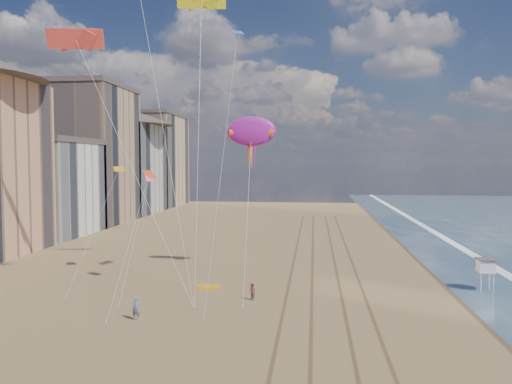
# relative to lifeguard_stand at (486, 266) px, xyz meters

# --- Properties ---
(ground) EXTENTS (260.00, 260.00, 0.00)m
(ground) POSITION_rel_lifeguard_stand_xyz_m (-18.32, -23.19, -2.46)
(ground) COLOR brown
(ground) RESTS_ON ground
(wet_sand) EXTENTS (260.00, 260.00, 0.00)m
(wet_sand) POSITION_rel_lifeguard_stand_xyz_m (0.68, 16.81, -2.46)
(wet_sand) COLOR #42301E
(wet_sand) RESTS_ON ground
(foam) EXTENTS (260.00, 260.00, 0.00)m
(foam) POSITION_rel_lifeguard_stand_xyz_m (4.88, 16.81, -2.46)
(foam) COLOR white
(foam) RESTS_ON ground
(tracks) EXTENTS (7.68, 120.00, 0.01)m
(tracks) POSITION_rel_lifeguard_stand_xyz_m (-15.77, 6.81, -2.45)
(tracks) COLOR brown
(tracks) RESTS_ON ground
(buildings) EXTENTS (34.72, 131.35, 29.00)m
(buildings) POSITION_rel_lifeguard_stand_xyz_m (-64.05, 42.39, 11.09)
(buildings) COLOR #C6B284
(buildings) RESTS_ON ground
(lifeguard_stand) EXTENTS (1.77, 1.77, 3.19)m
(lifeguard_stand) POSITION_rel_lifeguard_stand_xyz_m (0.00, 0.00, 0.00)
(lifeguard_stand) COLOR silver
(lifeguard_stand) RESTS_ON ground
(grounded_kite) EXTENTS (2.33, 1.58, 0.25)m
(grounded_kite) POSITION_rel_lifeguard_stand_xyz_m (-27.52, -2.28, -2.33)
(grounded_kite) COLOR orange
(grounded_kite) RESTS_ON ground
(show_kite) EXTENTS (5.01, 7.33, 20.34)m
(show_kite) POSITION_rel_lifeguard_stand_xyz_m (-24.06, 4.96, 13.75)
(show_kite) COLOR #9C1892
(show_kite) RESTS_ON ground
(kite_flyer_a) EXTENTS (0.76, 0.56, 1.91)m
(kite_flyer_a) POSITION_rel_lifeguard_stand_xyz_m (-31.20, -13.00, -1.51)
(kite_flyer_a) COLOR slate
(kite_flyer_a) RESTS_ON ground
(kite_flyer_b) EXTENTS (0.98, 0.99, 1.61)m
(kite_flyer_b) POSITION_rel_lifeguard_stand_xyz_m (-22.58, -6.21, -1.66)
(kite_flyer_b) COLOR #98564D
(kite_flyer_b) RESTS_ON ground
(small_kites) EXTENTS (15.96, 7.76, 14.75)m
(small_kites) POSITION_rel_lifeguard_stand_xyz_m (-32.86, -0.93, 12.55)
(small_kites) COLOR pink
(small_kites) RESTS_ON ground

